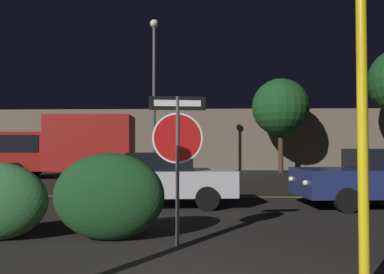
# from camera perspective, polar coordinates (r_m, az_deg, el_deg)

# --- Properties ---
(road_center_stripe) EXTENTS (39.99, 0.12, 0.01)m
(road_center_stripe) POSITION_cam_1_polar(r_m,az_deg,el_deg) (12.01, 0.80, -9.07)
(road_center_stripe) COLOR gold
(road_center_stripe) RESTS_ON ground_plane
(stop_sign) EXTENTS (0.91, 0.15, 2.38)m
(stop_sign) POSITION_cam_1_polar(r_m,az_deg,el_deg) (5.96, -2.22, -0.29)
(stop_sign) COLOR #4C4C51
(stop_sign) RESTS_ON ground_plane
(yellow_pole_right) EXTENTS (0.11, 0.11, 3.36)m
(yellow_pole_right) POSITION_cam_1_polar(r_m,az_deg,el_deg) (4.39, 24.57, 0.14)
(yellow_pole_right) COLOR yellow
(yellow_pole_right) RESTS_ON ground_plane
(hedge_bush_2) EXTENTS (1.89, 0.86, 1.47)m
(hedge_bush_2) POSITION_cam_1_polar(r_m,az_deg,el_deg) (6.53, -12.56, -8.82)
(hedge_bush_2) COLOR #19421E
(hedge_bush_2) RESTS_ON ground_plane
(passing_car_2) EXTENTS (4.43, 2.23, 1.43)m
(passing_car_2) POSITION_cam_1_polar(r_m,az_deg,el_deg) (10.11, -5.51, -6.36)
(passing_car_2) COLOR silver
(passing_car_2) RESTS_ON ground_plane
(passing_car_3) EXTENTS (4.73, 2.23, 1.53)m
(passing_car_3) POSITION_cam_1_polar(r_m,az_deg,el_deg) (11.18, 27.23, -5.54)
(passing_car_3) COLOR navy
(passing_car_3) RESTS_ON ground_plane
(delivery_truck) EXTENTS (6.96, 2.87, 3.20)m
(delivery_truck) POSITION_cam_1_polar(r_m,az_deg,el_deg) (20.32, -18.49, -1.26)
(delivery_truck) COLOR maroon
(delivery_truck) RESTS_ON ground_plane
(street_lamp) EXTENTS (0.43, 0.43, 8.05)m
(street_lamp) POSITION_cam_1_polar(r_m,az_deg,el_deg) (19.15, -5.80, 8.65)
(street_lamp) COLOR #4C4C51
(street_lamp) RESTS_ON ground_plane
(tree_2) EXTENTS (3.57, 3.57, 5.91)m
(tree_2) POSITION_cam_1_polar(r_m,az_deg,el_deg) (24.23, 13.32, 4.43)
(tree_2) COLOR #422D1E
(tree_2) RESTS_ON ground_plane
(building_backdrop) EXTENTS (30.49, 3.24, 4.28)m
(building_backdrop) POSITION_cam_1_polar(r_m,az_deg,el_deg) (27.76, -0.95, -0.44)
(building_backdrop) COLOR #6B5B4C
(building_backdrop) RESTS_ON ground_plane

